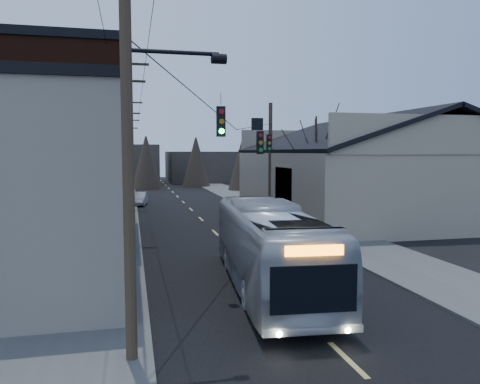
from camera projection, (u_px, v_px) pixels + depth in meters
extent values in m
cube|color=black|center=(194.00, 212.00, 38.30)|extent=(9.00, 110.00, 0.02)
cube|color=#474744|center=(112.00, 214.00, 36.83)|extent=(4.00, 110.00, 0.12)
cube|color=#474744|center=(270.00, 209.00, 39.77)|extent=(4.00, 110.00, 0.12)
cube|color=gray|center=(7.00, 195.00, 15.60)|extent=(8.00, 8.00, 7.00)
cube|color=black|center=(37.00, 151.00, 25.92)|extent=(10.00, 12.00, 10.00)
cube|color=#39332D|center=(79.00, 168.00, 41.68)|extent=(9.00, 14.00, 7.00)
cube|color=gray|center=(369.00, 184.00, 36.17)|extent=(16.00, 20.00, 5.00)
cube|color=black|center=(322.00, 134.00, 34.95)|extent=(8.16, 20.60, 2.86)
cube|color=black|center=(417.00, 135.00, 36.75)|extent=(8.16, 20.60, 2.86)
cube|color=#39332D|center=(124.00, 165.00, 70.66)|extent=(10.00, 12.00, 6.00)
cube|color=#39332D|center=(204.00, 167.00, 78.49)|extent=(12.00, 14.00, 5.00)
cone|color=black|center=(315.00, 173.00, 29.76)|extent=(0.40, 0.40, 7.20)
cylinder|color=#382B1E|center=(128.00, 138.00, 10.53)|extent=(0.28, 0.28, 10.50)
cylinder|color=#382B1E|center=(130.00, 151.00, 25.10)|extent=(0.28, 0.28, 10.00)
cube|color=#382B1E|center=(128.00, 64.00, 24.71)|extent=(2.20, 0.12, 0.12)
cylinder|color=#382B1E|center=(130.00, 154.00, 39.68)|extent=(0.28, 0.28, 9.50)
cube|color=#382B1E|center=(129.00, 102.00, 39.31)|extent=(2.20, 0.12, 0.12)
cylinder|color=#382B1E|center=(131.00, 156.00, 54.26)|extent=(0.28, 0.28, 9.00)
cube|color=#382B1E|center=(130.00, 120.00, 53.91)|extent=(2.20, 0.12, 0.12)
cylinder|color=#382B1E|center=(270.00, 161.00, 34.22)|extent=(0.28, 0.28, 8.50)
cube|color=black|center=(221.00, 122.00, 15.51)|extent=(0.28, 0.20, 1.00)
cube|color=black|center=(260.00, 143.00, 20.51)|extent=(0.28, 0.20, 1.00)
cube|color=black|center=(269.00, 143.00, 26.83)|extent=(0.28, 0.20, 1.00)
imported|color=#A8ADB4|center=(269.00, 247.00, 16.83)|extent=(3.48, 11.12, 3.05)
imported|color=#94969B|center=(139.00, 199.00, 43.30)|extent=(1.76, 3.85, 1.22)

